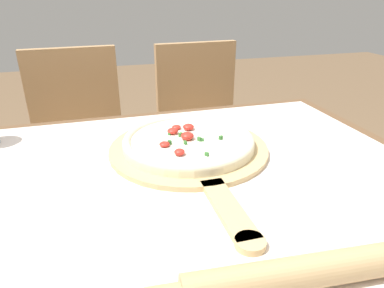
{
  "coord_description": "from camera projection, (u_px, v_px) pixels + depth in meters",
  "views": [
    {
      "loc": [
        -0.15,
        -0.6,
        1.13
      ],
      "look_at": [
        0.05,
        0.1,
        0.8
      ],
      "focal_mm": 32.0,
      "sensor_mm": 36.0,
      "label": 1
    }
  ],
  "objects": [
    {
      "name": "dining_table",
      "position": [
        183.0,
        228.0,
        0.76
      ],
      "size": [
        1.15,
        0.9,
        0.76
      ],
      "color": "brown",
      "rests_on": "ground_plane"
    },
    {
      "name": "rolling_pin",
      "position": [
        295.0,
        274.0,
        0.45
      ],
      "size": [
        0.39,
        0.07,
        0.04
      ],
      "rotation": [
        0.0,
        0.0,
        -0.08
      ],
      "color": "tan",
      "rests_on": "towel_cloth"
    },
    {
      "name": "pizza_peel",
      "position": [
        191.0,
        151.0,
        0.82
      ],
      "size": [
        0.38,
        0.57,
        0.01
      ],
      "color": "tan",
      "rests_on": "towel_cloth"
    },
    {
      "name": "chair_right",
      "position": [
        202.0,
        128.0,
        1.61
      ],
      "size": [
        0.42,
        0.42,
        0.91
      ],
      "rotation": [
        0.0,
        0.0,
        0.05
      ],
      "color": "tan",
      "rests_on": "ground_plane"
    },
    {
      "name": "pizza",
      "position": [
        188.0,
        141.0,
        0.83
      ],
      "size": [
        0.32,
        0.32,
        0.04
      ],
      "color": "beige",
      "rests_on": "pizza_peel"
    },
    {
      "name": "chair_left",
      "position": [
        81.0,
        141.0,
        1.47
      ],
      "size": [
        0.42,
        0.42,
        0.91
      ],
      "rotation": [
        0.0,
        0.0,
        0.06
      ],
      "color": "tan",
      "rests_on": "ground_plane"
    },
    {
      "name": "towel_cloth",
      "position": [
        182.0,
        180.0,
        0.71
      ],
      "size": [
        1.07,
        0.82,
        0.0
      ],
      "color": "silver",
      "rests_on": "dining_table"
    }
  ]
}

